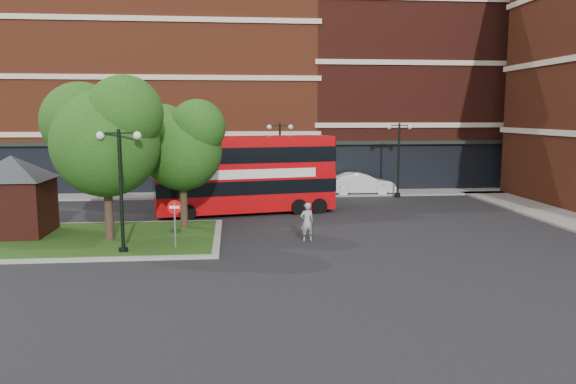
{
  "coord_description": "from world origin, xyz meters",
  "views": [
    {
      "loc": [
        -1.14,
        -22.17,
        5.56
      ],
      "look_at": [
        1.42,
        3.45,
        2.0
      ],
      "focal_mm": 35.0,
      "sensor_mm": 36.0,
      "label": 1
    }
  ],
  "objects": [
    {
      "name": "lamp_far_left",
      "position": [
        2.0,
        14.5,
        2.83
      ],
      "size": [
        1.72,
        0.36,
        5.0
      ],
      "color": "black",
      "rests_on": "ground"
    },
    {
      "name": "lamp_island",
      "position": [
        -5.5,
        0.2,
        2.83
      ],
      "size": [
        1.72,
        0.36,
        5.0
      ],
      "color": "black",
      "rests_on": "ground"
    },
    {
      "name": "tree_island_west",
      "position": [
        -6.6,
        2.58,
        4.79
      ],
      "size": [
        5.4,
        4.71,
        7.21
      ],
      "color": "#2D2116",
      "rests_on": "ground"
    },
    {
      "name": "woman",
      "position": [
        2.13,
        2.0,
        0.86
      ],
      "size": [
        0.7,
        0.53,
        1.71
      ],
      "primitive_type": "imported",
      "rotation": [
        0.0,
        0.0,
        3.36
      ],
      "color": "gray",
      "rests_on": "ground"
    },
    {
      "name": "kiosk",
      "position": [
        -11.0,
        4.0,
        2.32
      ],
      "size": [
        6.51,
        6.51,
        3.6
      ],
      "color": "#471911",
      "rests_on": "traffic_island"
    },
    {
      "name": "pavement_far",
      "position": [
        0.0,
        16.5,
        0.06
      ],
      "size": [
        44.0,
        3.0,
        0.12
      ],
      "primitive_type": "cube",
      "color": "slate",
      "rests_on": "ground"
    },
    {
      "name": "bus",
      "position": [
        -0.4,
        9.21,
        2.51
      ],
      "size": [
        10.25,
        4.17,
        3.82
      ],
      "rotation": [
        0.0,
        0.0,
        0.19
      ],
      "color": "#B0070A",
      "rests_on": "ground"
    },
    {
      "name": "no_entry_sign",
      "position": [
        -3.5,
        0.72,
        1.51
      ],
      "size": [
        0.58,
        0.11,
        2.11
      ],
      "rotation": [
        0.0,
        0.0,
        -0.11
      ],
      "color": "slate",
      "rests_on": "ground"
    },
    {
      "name": "car_silver",
      "position": [
        0.32,
        14.5,
        0.61
      ],
      "size": [
        3.72,
        1.81,
        1.22
      ],
      "primitive_type": "imported",
      "rotation": [
        0.0,
        0.0,
        1.68
      ],
      "color": "#ABAEB2",
      "rests_on": "ground"
    },
    {
      "name": "car_white",
      "position": [
        7.81,
        16.0,
        0.77
      ],
      "size": [
        4.69,
        1.68,
        1.54
      ],
      "primitive_type": "imported",
      "rotation": [
        0.0,
        0.0,
        1.58
      ],
      "color": "white",
      "rests_on": "ground"
    },
    {
      "name": "traffic_island",
      "position": [
        -8.0,
        3.0,
        0.07
      ],
      "size": [
        12.6,
        7.6,
        0.15
      ],
      "color": "gray",
      "rests_on": "ground"
    },
    {
      "name": "terrace_far_left",
      "position": [
        -8.0,
        24.0,
        7.0
      ],
      "size": [
        26.0,
        12.0,
        14.0
      ],
      "primitive_type": "cube",
      "color": "brown",
      "rests_on": "ground"
    },
    {
      "name": "terrace_far_right",
      "position": [
        14.0,
        24.0,
        8.0
      ],
      "size": [
        18.0,
        12.0,
        16.0
      ],
      "primitive_type": "cube",
      "color": "#471911",
      "rests_on": "ground"
    },
    {
      "name": "tree_island_east",
      "position": [
        -3.58,
        5.06,
        4.24
      ],
      "size": [
        4.46,
        3.9,
        6.29
      ],
      "color": "#2D2116",
      "rests_on": "ground"
    },
    {
      "name": "lamp_far_right",
      "position": [
        10.0,
        14.5,
        2.83
      ],
      "size": [
        1.72,
        0.36,
        5.0
      ],
      "color": "black",
      "rests_on": "ground"
    },
    {
      "name": "ground",
      "position": [
        0.0,
        0.0,
        0.0
      ],
      "size": [
        120.0,
        120.0,
        0.0
      ],
      "primitive_type": "plane",
      "color": "black",
      "rests_on": "ground"
    }
  ]
}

